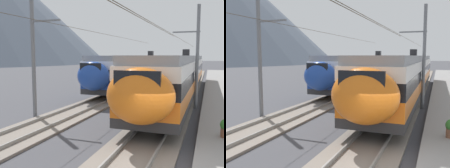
% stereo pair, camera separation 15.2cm
% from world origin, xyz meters
% --- Properties ---
extents(track_near, '(120.00, 3.00, 0.28)m').
position_xyz_m(track_near, '(0.00, 1.28, 0.07)').
color(track_near, slate).
rests_on(track_near, ground).
extents(train_near_platform, '(31.75, 3.00, 4.27)m').
position_xyz_m(train_near_platform, '(16.38, 1.28, 2.23)').
color(train_near_platform, '#2D2D30').
rests_on(train_near_platform, track_near).
extents(train_far_track, '(32.23, 2.89, 4.27)m').
position_xyz_m(train_far_track, '(24.97, 7.15, 2.23)').
color(train_far_track, '#2D2D30').
rests_on(train_far_track, track_far).
extents(catenary_mast_mid, '(47.25, 1.94, 7.46)m').
position_xyz_m(catenary_mast_mid, '(11.23, -0.23, 3.89)').
color(catenary_mast_mid, slate).
rests_on(catenary_mast_mid, ground).
extents(catenary_mast_far_side, '(47.25, 2.11, 7.80)m').
position_xyz_m(catenary_mast_far_side, '(4.80, 8.83, 4.08)').
color(catenary_mast_far_side, slate).
rests_on(catenary_mast_far_side, ground).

